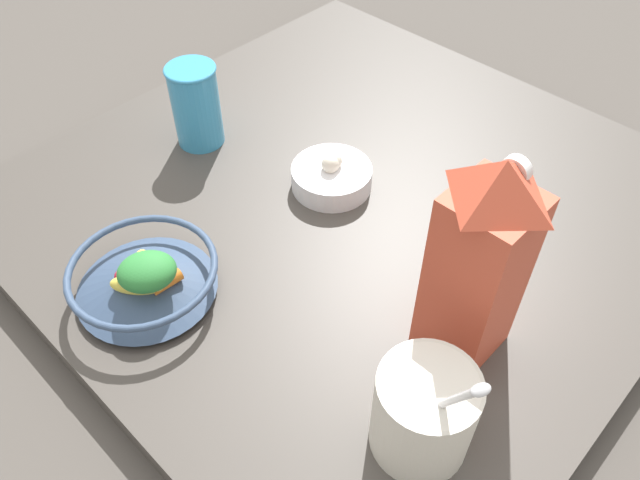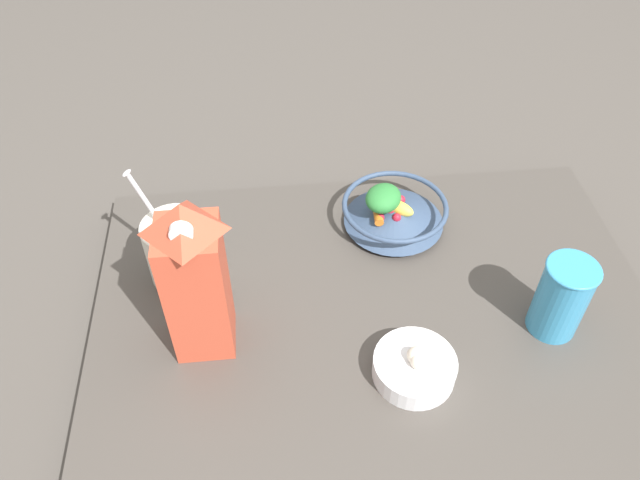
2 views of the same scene
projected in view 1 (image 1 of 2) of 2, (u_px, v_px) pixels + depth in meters
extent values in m
plane|color=#4C4742|center=(351.00, 214.00, 1.03)|extent=(6.00, 6.00, 0.00)
cube|color=#47423D|center=(351.00, 204.00, 1.01)|extent=(0.96, 0.96, 0.04)
cylinder|color=#384C6B|center=(148.00, 290.00, 0.86)|extent=(0.11, 0.11, 0.01)
cone|color=#384C6B|center=(145.00, 279.00, 0.84)|extent=(0.19, 0.19, 0.04)
torus|color=#384C6B|center=(142.00, 269.00, 0.82)|extent=(0.20, 0.20, 0.01)
ellipsoid|color=#EFD64C|center=(141.00, 269.00, 0.83)|extent=(0.07, 0.06, 0.03)
ellipsoid|color=#EFD64C|center=(137.00, 285.00, 0.81)|extent=(0.07, 0.07, 0.03)
cylinder|color=orange|center=(167.00, 282.00, 0.82)|extent=(0.02, 0.04, 0.02)
sphere|color=red|center=(158.00, 265.00, 0.84)|extent=(0.02, 0.02, 0.02)
sphere|color=red|center=(143.00, 263.00, 0.84)|extent=(0.01, 0.01, 0.01)
sphere|color=red|center=(171.00, 278.00, 0.82)|extent=(0.02, 0.02, 0.02)
sphere|color=red|center=(149.00, 275.00, 0.83)|extent=(0.02, 0.02, 0.02)
sphere|color=red|center=(122.00, 277.00, 0.82)|extent=(0.02, 0.02, 0.02)
ellipsoid|color=#2D7F38|center=(147.00, 272.00, 0.80)|extent=(0.10, 0.10, 0.04)
cube|color=#CC4C33|center=(475.00, 277.00, 0.72)|extent=(0.09, 0.09, 0.25)
pyramid|color=#CC4C33|center=(503.00, 180.00, 0.61)|extent=(0.09, 0.09, 0.05)
cylinder|color=white|center=(516.00, 170.00, 0.62)|extent=(0.03, 0.01, 0.03)
cylinder|color=silver|center=(423.00, 413.00, 0.67)|extent=(0.11, 0.11, 0.12)
cylinder|color=white|center=(429.00, 390.00, 0.63)|extent=(0.10, 0.10, 0.02)
cylinder|color=silver|center=(449.00, 401.00, 0.59)|extent=(0.07, 0.04, 0.15)
ellipsoid|color=silver|center=(481.00, 390.00, 0.52)|extent=(0.02, 0.02, 0.01)
cylinder|color=#3893C6|center=(196.00, 106.00, 1.04)|extent=(0.08, 0.08, 0.14)
torus|color=#3893C6|center=(190.00, 69.00, 0.99)|extent=(0.08, 0.08, 0.01)
cylinder|color=white|center=(332.00, 177.00, 1.00)|extent=(0.13, 0.13, 0.04)
sphere|color=silver|center=(331.00, 162.00, 0.98)|extent=(0.03, 0.03, 0.03)
sphere|color=silver|center=(330.00, 164.00, 0.97)|extent=(0.03, 0.03, 0.03)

